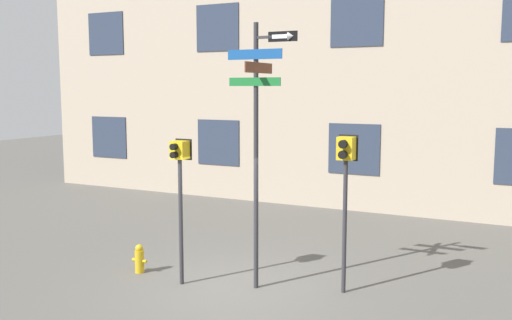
{
  "coord_description": "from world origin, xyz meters",
  "views": [
    {
      "loc": [
        5.02,
        -9.14,
        3.79
      ],
      "look_at": [
        0.36,
        0.27,
        2.46
      ],
      "focal_mm": 40.0,
      "sensor_mm": 36.0,
      "label": 1
    }
  ],
  "objects_px": {
    "pedestrian_signal_left": "(180,174)",
    "fire_hydrant": "(140,259)",
    "street_sign_pole": "(258,129)",
    "pedestrian_signal_right": "(346,171)"
  },
  "relations": [
    {
      "from": "pedestrian_signal_left",
      "to": "pedestrian_signal_right",
      "type": "bearing_deg",
      "value": 17.74
    },
    {
      "from": "street_sign_pole",
      "to": "pedestrian_signal_right",
      "type": "relative_size",
      "value": 1.69
    },
    {
      "from": "pedestrian_signal_right",
      "to": "fire_hydrant",
      "type": "distance_m",
      "value": 4.65
    },
    {
      "from": "street_sign_pole",
      "to": "pedestrian_signal_right",
      "type": "xyz_separation_m",
      "value": [
        1.52,
        0.49,
        -0.73
      ]
    },
    {
      "from": "street_sign_pole",
      "to": "pedestrian_signal_left",
      "type": "xyz_separation_m",
      "value": [
        -1.44,
        -0.45,
        -0.86
      ]
    },
    {
      "from": "street_sign_pole",
      "to": "pedestrian_signal_right",
      "type": "height_order",
      "value": "street_sign_pole"
    },
    {
      "from": "street_sign_pole",
      "to": "pedestrian_signal_right",
      "type": "distance_m",
      "value": 1.76
    },
    {
      "from": "pedestrian_signal_left",
      "to": "fire_hydrant",
      "type": "bearing_deg",
      "value": 170.53
    },
    {
      "from": "pedestrian_signal_left",
      "to": "pedestrian_signal_right",
      "type": "height_order",
      "value": "pedestrian_signal_right"
    },
    {
      "from": "street_sign_pole",
      "to": "fire_hydrant",
      "type": "relative_size",
      "value": 8.34
    }
  ]
}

